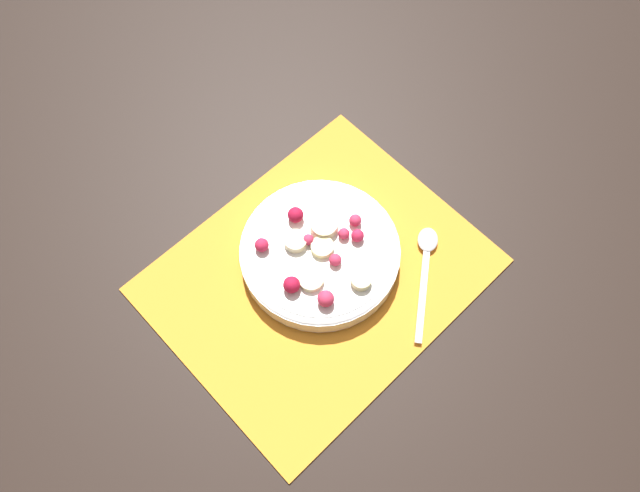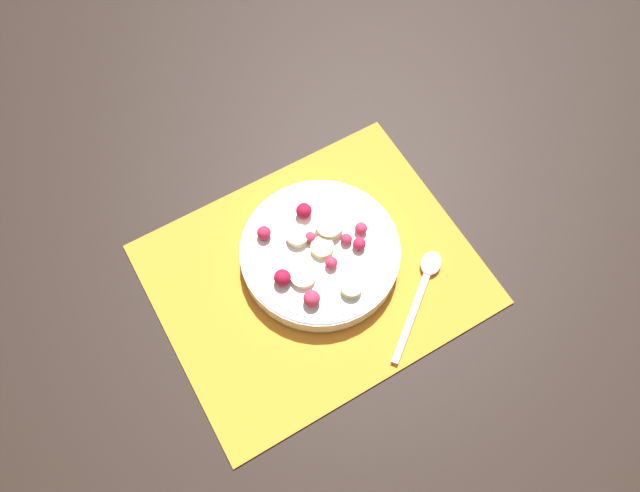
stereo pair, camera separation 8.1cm
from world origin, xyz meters
TOP-DOWN VIEW (x-y plane):
  - ground_plane at (0.00, 0.00)m, footprint 3.00×3.00m
  - placemat at (0.00, 0.00)m, footprint 0.41×0.34m
  - fruit_bowl at (0.02, 0.02)m, footprint 0.21×0.21m
  - spoon at (0.12, -0.09)m, footprint 0.14×0.12m

SIDE VIEW (x-z plane):
  - ground_plane at x=0.00m, z-range 0.00..0.00m
  - placemat at x=0.00m, z-range 0.00..0.01m
  - spoon at x=0.12m, z-range 0.01..0.01m
  - fruit_bowl at x=0.02m, z-range 0.00..0.05m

